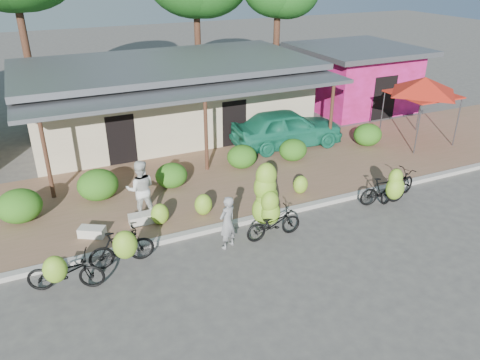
% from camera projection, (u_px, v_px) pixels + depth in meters
% --- Properties ---
extents(ground, '(100.00, 100.00, 0.00)m').
position_uv_depth(ground, '(285.00, 254.00, 13.12)').
color(ground, '#4D4A47').
rests_on(ground, ground).
extents(sidewalk, '(60.00, 6.00, 0.12)m').
position_uv_depth(sidewalk, '(218.00, 182.00, 17.20)').
color(sidewalk, '#885F49').
rests_on(sidewalk, ground).
extents(curb, '(60.00, 0.25, 0.15)m').
position_uv_depth(curb, '(254.00, 219.00, 14.73)').
color(curb, '#A8A399').
rests_on(curb, ground).
extents(shop_main, '(13.00, 8.50, 3.35)m').
position_uv_depth(shop_main, '(168.00, 98.00, 21.34)').
color(shop_main, beige).
rests_on(shop_main, ground).
extents(shop_pink, '(6.00, 6.00, 3.25)m').
position_uv_depth(shop_pink, '(355.00, 76.00, 25.35)').
color(shop_pink, '#DD2291').
rests_on(shop_pink, ground).
extents(hedge_0, '(1.35, 1.22, 1.05)m').
position_uv_depth(hedge_0, '(19.00, 206.00, 14.31)').
color(hedge_0, '#1E5D15').
rests_on(hedge_0, sidewalk).
extents(hedge_1, '(1.36, 1.22, 1.06)m').
position_uv_depth(hedge_1, '(98.00, 185.00, 15.63)').
color(hedge_1, '#1E5D15').
rests_on(hedge_1, sidewalk).
extents(hedge_2, '(1.14, 1.02, 0.89)m').
position_uv_depth(hedge_2, '(171.00, 175.00, 16.50)').
color(hedge_2, '#1E5D15').
rests_on(hedge_2, sidewalk).
extents(hedge_3, '(1.17, 1.05, 0.91)m').
position_uv_depth(hedge_3, '(242.00, 157.00, 18.02)').
color(hedge_3, '#1E5D15').
rests_on(hedge_3, sidewalk).
extents(hedge_4, '(1.13, 1.02, 0.88)m').
position_uv_depth(hedge_4, '(293.00, 150.00, 18.67)').
color(hedge_4, '#1E5D15').
rests_on(hedge_4, sidewalk).
extents(hedge_5, '(1.24, 1.11, 0.97)m').
position_uv_depth(hedge_5, '(368.00, 135.00, 20.15)').
color(hedge_5, '#1E5D15').
rests_on(hedge_5, sidewalk).
extents(red_canopy, '(3.50, 3.50, 2.86)m').
position_uv_depth(red_canopy, '(424.00, 86.00, 19.75)').
color(red_canopy, '#59595E').
rests_on(red_canopy, sidewalk).
extents(bike_far_left, '(2.01, 1.46, 1.39)m').
position_uv_depth(bike_far_left, '(64.00, 272.00, 11.46)').
color(bike_far_left, black).
rests_on(bike_far_left, ground).
extents(bike_left, '(1.77, 1.18, 1.40)m').
position_uv_depth(bike_left, '(122.00, 247.00, 12.31)').
color(bike_left, black).
rests_on(bike_left, ground).
extents(bike_center, '(1.75, 1.17, 2.18)m').
position_uv_depth(bike_center, '(269.00, 207.00, 13.80)').
color(bike_center, black).
rests_on(bike_center, ground).
extents(bike_right, '(1.69, 1.27, 1.55)m').
position_uv_depth(bike_right, '(387.00, 189.00, 15.33)').
color(bike_right, black).
rests_on(bike_right, ground).
extents(bike_far_right, '(2.00, 1.18, 0.99)m').
position_uv_depth(bike_far_right, '(397.00, 185.00, 15.94)').
color(bike_far_right, black).
rests_on(bike_far_right, ground).
extents(loose_banana_a, '(0.55, 0.47, 0.68)m').
position_uv_depth(loose_banana_a, '(160.00, 214.00, 14.23)').
color(loose_banana_a, '#85C832').
rests_on(loose_banana_a, sidewalk).
extents(loose_banana_b, '(0.57, 0.48, 0.71)m').
position_uv_depth(loose_banana_b, '(203.00, 205.00, 14.75)').
color(loose_banana_b, '#85C832').
rests_on(loose_banana_b, sidewalk).
extents(loose_banana_c, '(0.52, 0.44, 0.65)m').
position_uv_depth(loose_banana_c, '(301.00, 185.00, 16.10)').
color(loose_banana_c, '#85C832').
rests_on(loose_banana_c, sidewalk).
extents(sack_near, '(0.85, 0.41, 0.30)m').
position_uv_depth(sack_near, '(143.00, 218.00, 14.38)').
color(sack_near, beige).
rests_on(sack_near, sidewalk).
extents(sack_far, '(0.84, 0.71, 0.28)m').
position_uv_depth(sack_far, '(92.00, 232.00, 13.69)').
color(sack_far, beige).
rests_on(sack_far, sidewalk).
extents(vendor, '(0.70, 0.60, 1.62)m').
position_uv_depth(vendor, '(227.00, 222.00, 13.11)').
color(vendor, gray).
rests_on(vendor, ground).
extents(bystander, '(1.05, 0.90, 1.88)m').
position_uv_depth(bystander, '(141.00, 189.00, 14.44)').
color(bystander, silver).
rests_on(bystander, sidewalk).
extents(teal_van, '(4.92, 2.27, 1.63)m').
position_uv_depth(teal_van, '(287.00, 128.00, 19.95)').
color(teal_van, '#1A7657').
rests_on(teal_van, sidewalk).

